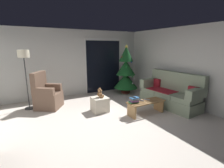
{
  "coord_description": "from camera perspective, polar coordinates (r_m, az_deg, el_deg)",
  "views": [
    {
      "loc": [
        -1.79,
        -3.27,
        1.89
      ],
      "look_at": [
        0.4,
        0.7,
        0.85
      ],
      "focal_mm": 26.69,
      "sensor_mm": 36.0,
      "label": 1
    }
  ],
  "objects": [
    {
      "name": "remote_graphite",
      "position": [
        4.78,
        10.04,
        -5.55
      ],
      "size": [
        0.07,
        0.16,
        0.02
      ],
      "primitive_type": "cube",
      "rotation": [
        0.0,
        0.0,
        3.35
      ],
      "color": "#333338",
      "rests_on": "coffee_table"
    },
    {
      "name": "book_stack",
      "position": [
        4.57,
        7.64,
        -5.48
      ],
      "size": [
        0.29,
        0.22,
        0.15
      ],
      "color": "#337042",
      "rests_on": "coffee_table"
    },
    {
      "name": "coffee_table",
      "position": [
        4.83,
        11.53,
        -7.15
      ],
      "size": [
        1.1,
        0.4,
        0.38
      ],
      "color": "#9E7547",
      "rests_on": "ground"
    },
    {
      "name": "christmas_tree",
      "position": [
        6.73,
        4.77,
        4.12
      ],
      "size": [
        0.96,
        0.96,
        1.95
      ],
      "color": "#4C1E19",
      "rests_on": "ground"
    },
    {
      "name": "floor_lamp",
      "position": [
        5.49,
        -27.91,
        7.42
      ],
      "size": [
        0.32,
        0.32,
        1.78
      ],
      "color": "#2D2D30",
      "rests_on": "ground"
    },
    {
      "name": "ground_plane",
      "position": [
        4.18,
        -0.16,
        -13.96
      ],
      "size": [
        7.0,
        7.0,
        0.0
      ],
      "primitive_type": "plane",
      "color": "#BCB2A8"
    },
    {
      "name": "teddy_bear_chestnut",
      "position": [
        4.83,
        -4.13,
        -3.24
      ],
      "size": [
        0.22,
        0.21,
        0.29
      ],
      "color": "brown",
      "rests_on": "ottoman"
    },
    {
      "name": "wall_back",
      "position": [
        6.61,
        -13.14,
        7.02
      ],
      "size": [
        5.72,
        0.12,
        2.5
      ],
      "primitive_type": "cube",
      "color": "beige",
      "rests_on": "ground"
    },
    {
      "name": "remote_silver",
      "position": [
        4.89,
        11.89,
        -5.21
      ],
      "size": [
        0.13,
        0.15,
        0.02
      ],
      "primitive_type": "cube",
      "rotation": [
        0.0,
        0.0,
        0.68
      ],
      "color": "#ADADB2",
      "rests_on": "coffee_table"
    },
    {
      "name": "wall_right",
      "position": [
        5.72,
        25.93,
        5.2
      ],
      "size": [
        0.12,
        6.0,
        2.5
      ],
      "primitive_type": "cube",
      "color": "beige",
      "rests_on": "ground"
    },
    {
      "name": "armchair",
      "position": [
        5.52,
        -21.42,
        -3.65
      ],
      "size": [
        0.95,
        0.95,
        1.13
      ],
      "color": "brown",
      "rests_on": "ground"
    },
    {
      "name": "ottoman",
      "position": [
        4.94,
        -4.19,
        -6.96
      ],
      "size": [
        0.44,
        0.44,
        0.43
      ],
      "primitive_type": "cube",
      "color": "beige",
      "rests_on": "ground"
    },
    {
      "name": "cell_phone",
      "position": [
        4.54,
        7.34,
        -4.52
      ],
      "size": [
        0.1,
        0.16,
        0.01
      ],
      "primitive_type": "cube",
      "rotation": [
        0.0,
        0.0,
        0.23
      ],
      "color": "black",
      "rests_on": "book_stack"
    },
    {
      "name": "patio_door_frame",
      "position": [
        7.0,
        -2.95,
        6.41
      ],
      "size": [
        1.6,
        0.02,
        2.2
      ],
      "primitive_type": "cube",
      "color": "silver",
      "rests_on": "ground"
    },
    {
      "name": "couch",
      "position": [
        5.64,
        19.43,
        -3.16
      ],
      "size": [
        0.93,
        1.99,
        1.08
      ],
      "color": "gray",
      "rests_on": "ground"
    },
    {
      "name": "patio_door_glass",
      "position": [
        6.99,
        -2.88,
        5.99
      ],
      "size": [
        1.5,
        0.02,
        2.1
      ],
      "primitive_type": "cube",
      "color": "black",
      "rests_on": "ground"
    }
  ]
}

